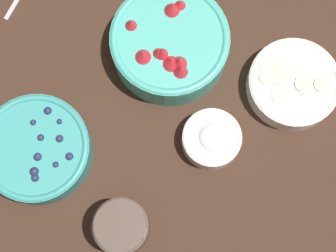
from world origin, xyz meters
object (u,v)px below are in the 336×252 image
at_px(bowl_bananas, 293,84).
at_px(bowl_cream, 212,139).
at_px(bowl_blueberries, 37,149).
at_px(jar_chocolate, 122,227).
at_px(bowl_strawberries, 170,43).

distance_m(bowl_bananas, bowl_cream, 0.18).
bearing_deg(bowl_blueberries, jar_chocolate, -25.35).
bearing_deg(bowl_strawberries, bowl_blueberries, -124.21).
xyz_separation_m(bowl_blueberries, jar_chocolate, (0.18, -0.09, 0.01)).
bearing_deg(bowl_cream, jar_chocolate, -118.82).
height_order(bowl_strawberries, bowl_cream, bowl_strawberries).
relative_size(bowl_strawberries, bowl_blueberries, 1.13).
bearing_deg(bowl_cream, bowl_strawberries, 129.40).
xyz_separation_m(bowl_bananas, bowl_cream, (-0.11, -0.14, -0.00)).
height_order(bowl_blueberries, jar_chocolate, jar_chocolate).
distance_m(bowl_blueberries, bowl_bananas, 0.47).
relative_size(bowl_blueberries, bowl_bananas, 1.15).
relative_size(bowl_blueberries, jar_chocolate, 2.06).
bearing_deg(bowl_blueberries, bowl_bananas, 31.05).
distance_m(bowl_strawberries, bowl_bananas, 0.23).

